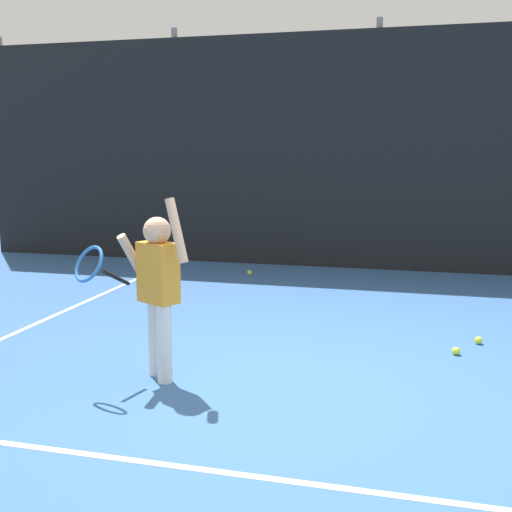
{
  "coord_description": "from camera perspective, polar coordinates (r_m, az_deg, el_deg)",
  "views": [
    {
      "loc": [
        0.7,
        -4.21,
        1.68
      ],
      "look_at": [
        -0.58,
        0.6,
        0.85
      ],
      "focal_mm": 44.94,
      "sensor_mm": 36.0,
      "label": 1
    }
  ],
  "objects": [
    {
      "name": "fence_post_0",
      "position": [
        11.33,
        -21.37,
        9.03
      ],
      "size": [
        0.09,
        0.09,
        3.44
      ],
      "primitive_type": "cylinder",
      "color": "slate",
      "rests_on": "ground"
    },
    {
      "name": "tennis_ball_4",
      "position": [
        5.96,
        19.19,
        -7.11
      ],
      "size": [
        0.07,
        0.07,
        0.07
      ],
      "primitive_type": "sphere",
      "color": "#CCE033",
      "rests_on": "ground"
    },
    {
      "name": "ground_plane",
      "position": [
        4.58,
        5.14,
        -12.07
      ],
      "size": [
        20.0,
        20.0,
        0.0
      ],
      "primitive_type": "plane",
      "color": "#335B93"
    },
    {
      "name": "court_line_sideline",
      "position": [
        6.57,
        -19.43,
        -5.9
      ],
      "size": [
        0.05,
        9.0,
        0.0
      ],
      "primitive_type": "cube",
      "color": "white",
      "rests_on": "ground"
    },
    {
      "name": "tennis_ball_0",
      "position": [
        8.96,
        -8.27,
        -1.23
      ],
      "size": [
        0.07,
        0.07,
        0.07
      ],
      "primitive_type": "sphere",
      "color": "#CCE033",
      "rests_on": "ground"
    },
    {
      "name": "court_line_baseline",
      "position": [
        3.5,
        1.54,
        -19.22
      ],
      "size": [
        9.0,
        0.05,
        0.0
      ],
      "primitive_type": "cube",
      "color": "white",
      "rests_on": "ground"
    },
    {
      "name": "tennis_player",
      "position": [
        4.7,
        -8.94,
        -2.36
      ],
      "size": [
        0.88,
        0.55,
        1.35
      ],
      "rotation": [
        0.0,
        0.0,
        -0.49
      ],
      "color": "silver",
      "rests_on": "ground"
    },
    {
      "name": "back_fence_windscreen",
      "position": [
        9.14,
        10.58,
        9.09
      ],
      "size": [
        12.19,
        0.08,
        3.29
      ],
      "primitive_type": "cube",
      "color": "black",
      "rests_on": "ground"
    },
    {
      "name": "fence_post_2",
      "position": [
        9.2,
        10.63,
        9.56
      ],
      "size": [
        0.09,
        0.09,
        3.44
      ],
      "primitive_type": "cylinder",
      "color": "slate",
      "rests_on": "ground"
    },
    {
      "name": "tennis_ball_3",
      "position": [
        8.68,
        -0.58,
        -1.48
      ],
      "size": [
        0.07,
        0.07,
        0.07
      ],
      "primitive_type": "sphere",
      "color": "#CCE033",
      "rests_on": "ground"
    },
    {
      "name": "fence_post_1",
      "position": [
        9.88,
        -7.09,
        9.63
      ],
      "size": [
        0.09,
        0.09,
        3.44
      ],
      "primitive_type": "cylinder",
      "color": "slate",
      "rests_on": "ground"
    },
    {
      "name": "tennis_ball_1",
      "position": [
        5.6,
        17.38,
        -8.07
      ],
      "size": [
        0.07,
        0.07,
        0.07
      ],
      "primitive_type": "sphere",
      "color": "#CCE033",
      "rests_on": "ground"
    }
  ]
}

